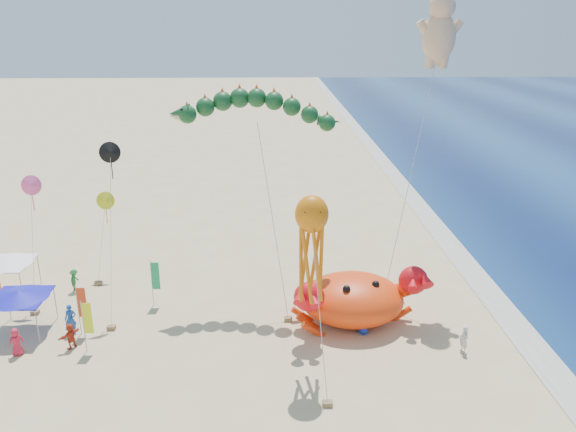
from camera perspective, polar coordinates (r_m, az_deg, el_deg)
The scene contains 11 objects.
ground at distance 35.39m, azimuth 3.40°, elevation -11.04°, with size 320.00×320.00×0.00m, color #D1B784.
foam_strip at distance 38.32m, azimuth 21.86°, elevation -9.98°, with size 320.00×320.00×0.00m, color silver.
crab_inflatable at distance 35.17m, azimuth 6.64°, elevation -8.27°, with size 8.57×6.84×3.76m.
dragon_kite at distance 35.88m, azimuth -3.42°, elevation 10.29°, with size 10.59×5.59×13.44m.
cherub_kite at distance 38.06m, azimuth 15.16°, elevation 17.93°, with size 4.73×4.98×19.60m.
octopus_kite at distance 28.38m, azimuth 2.40°, elevation -2.55°, with size 1.74×4.46×9.70m.
canopy_blue at distance 37.23m, azimuth -25.68°, elevation -7.21°, with size 3.48×3.48×2.71m.
canopy_white at distance 42.69m, azimuth -26.78°, elevation -4.06°, with size 3.55×3.55×2.71m.
feather_flags at distance 36.93m, azimuth -20.43°, elevation -7.42°, with size 10.85×5.47×3.20m.
beachgoers at distance 35.43m, azimuth -13.80°, elevation -10.04°, with size 25.93×9.32×1.88m.
small_kites at distance 39.08m, azimuth -20.07°, elevation 2.10°, with size 6.95×8.36×10.90m.
Camera 1 is at (-3.01, -30.43, 17.82)m, focal length 35.00 mm.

